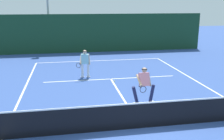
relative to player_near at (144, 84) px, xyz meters
name	(u,v)px	position (x,y,z in m)	size (l,w,h in m)	color
ground_plane	(141,128)	(-0.76, -2.28, -0.92)	(80.00, 80.00, 0.00)	#324E92
court_line_baseline_far	(99,61)	(-0.76, 9.29, -0.91)	(9.60, 0.10, 0.01)	white
court_line_sideline_left	(1,140)	(-5.56, -2.28, -0.91)	(0.10, 23.15, 0.01)	white
court_line_service	(111,79)	(-0.76, 4.10, -0.91)	(7.83, 0.10, 0.01)	white
court_line_centre	(122,97)	(-0.76, 0.92, -0.91)	(0.10, 6.40, 0.01)	white
tennis_net	(142,115)	(-0.76, -2.28, -0.41)	(10.53, 0.09, 1.05)	#1E4723
player_near	(144,84)	(0.00, 0.00, 0.00)	(1.12, 0.92, 1.67)	#1E234C
player_far	(85,62)	(-2.23, 4.71, 0.01)	(0.88, 0.86, 1.68)	silver
tennis_ball	(114,81)	(-0.68, 3.51, -0.88)	(0.07, 0.07, 0.07)	#D1E033
back_fence_windscreen	(94,33)	(-0.76, 13.14, 0.81)	(20.65, 0.12, 3.46)	#163A24
light_pole	(47,1)	(-4.77, 14.30, 3.61)	(0.55, 0.44, 7.38)	#9EA39E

